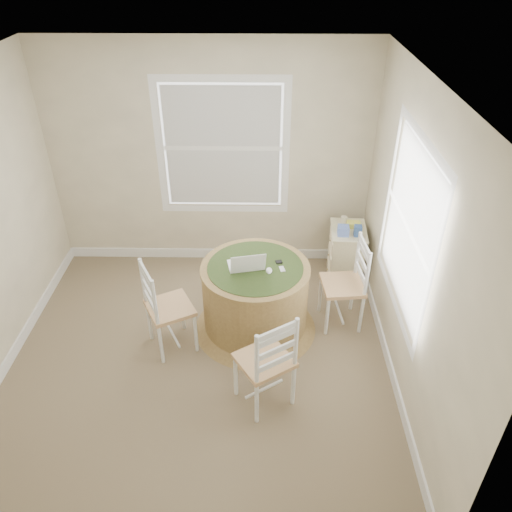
{
  "coord_description": "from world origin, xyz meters",
  "views": [
    {
      "loc": [
        0.59,
        -3.38,
        3.5
      ],
      "look_at": [
        0.53,
        0.45,
        0.92
      ],
      "focal_mm": 35.0,
      "sensor_mm": 36.0,
      "label": 1
    }
  ],
  "objects_px": {
    "chair_near": "(265,360)",
    "chair_left": "(170,307)",
    "laptop": "(246,265)",
    "round_table": "(255,295)",
    "chair_right": "(343,285)",
    "corner_chest": "(346,255)"
  },
  "relations": [
    {
      "from": "chair_near",
      "to": "chair_left",
      "type": "bearing_deg",
      "value": -69.15
    },
    {
      "from": "chair_near",
      "to": "laptop",
      "type": "height_order",
      "value": "laptop"
    },
    {
      "from": "round_table",
      "to": "laptop",
      "type": "relative_size",
      "value": 3.24
    },
    {
      "from": "chair_left",
      "to": "chair_right",
      "type": "height_order",
      "value": "same"
    },
    {
      "from": "corner_chest",
      "to": "laptop",
      "type": "bearing_deg",
      "value": -138.69
    },
    {
      "from": "corner_chest",
      "to": "chair_left",
      "type": "bearing_deg",
      "value": -144.97
    },
    {
      "from": "chair_near",
      "to": "chair_right",
      "type": "relative_size",
      "value": 1.0
    },
    {
      "from": "round_table",
      "to": "laptop",
      "type": "xyz_separation_m",
      "value": [
        -0.09,
        -0.01,
        0.38
      ]
    },
    {
      "from": "chair_near",
      "to": "laptop",
      "type": "xyz_separation_m",
      "value": [
        -0.18,
        0.93,
        0.31
      ]
    },
    {
      "from": "chair_near",
      "to": "round_table",
      "type": "bearing_deg",
      "value": -116.92
    },
    {
      "from": "chair_left",
      "to": "chair_right",
      "type": "bearing_deg",
      "value": -105.15
    },
    {
      "from": "laptop",
      "to": "corner_chest",
      "type": "bearing_deg",
      "value": -154.23
    },
    {
      "from": "round_table",
      "to": "corner_chest",
      "type": "relative_size",
      "value": 1.82
    },
    {
      "from": "chair_right",
      "to": "corner_chest",
      "type": "xyz_separation_m",
      "value": [
        0.14,
        0.74,
        -0.13
      ]
    },
    {
      "from": "chair_near",
      "to": "corner_chest",
      "type": "relative_size",
      "value": 1.4
    },
    {
      "from": "round_table",
      "to": "chair_right",
      "type": "xyz_separation_m",
      "value": [
        0.87,
        0.11,
        0.06
      ]
    },
    {
      "from": "round_table",
      "to": "corner_chest",
      "type": "xyz_separation_m",
      "value": [
        1.02,
        0.85,
        -0.07
      ]
    },
    {
      "from": "round_table",
      "to": "chair_near",
      "type": "relative_size",
      "value": 1.31
    },
    {
      "from": "chair_left",
      "to": "chair_near",
      "type": "distance_m",
      "value": 1.12
    },
    {
      "from": "chair_near",
      "to": "corner_chest",
      "type": "height_order",
      "value": "chair_near"
    },
    {
      "from": "round_table",
      "to": "chair_near",
      "type": "distance_m",
      "value": 0.94
    },
    {
      "from": "round_table",
      "to": "laptop",
      "type": "distance_m",
      "value": 0.39
    }
  ]
}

